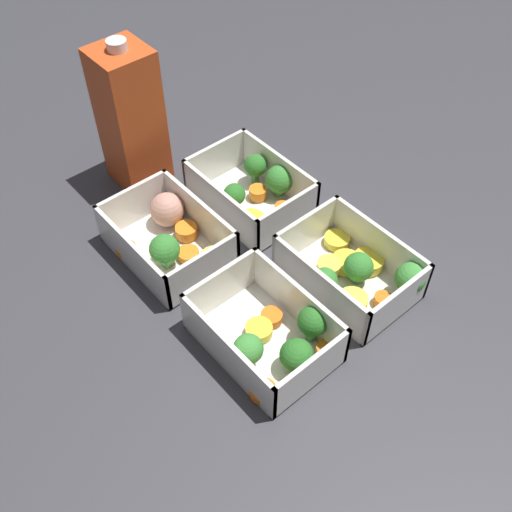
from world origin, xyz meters
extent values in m
plane|color=#38383D|center=(0.00, 0.00, 0.00)|extent=(4.00, 4.00, 0.00)
cube|color=silver|center=(-0.09, -0.06, 0.00)|extent=(0.15, 0.10, 0.00)
cube|color=silver|center=(-0.09, -0.11, 0.03)|extent=(0.15, 0.01, 0.06)
cube|color=silver|center=(-0.09, -0.02, 0.03)|extent=(0.15, 0.01, 0.06)
cube|color=silver|center=(-0.16, -0.06, 0.03)|extent=(0.01, 0.10, 0.06)
cube|color=silver|center=(-0.02, -0.06, 0.03)|extent=(0.00, 0.10, 0.06)
cylinder|color=orange|center=(-0.14, -0.07, 0.01)|extent=(0.03, 0.03, 0.01)
cylinder|color=yellow|center=(-0.09, -0.10, 0.01)|extent=(0.05, 0.05, 0.01)
cylinder|color=#DBC647|center=(-0.12, -0.04, 0.01)|extent=(0.05, 0.05, 0.01)
cylinder|color=#DBC647|center=(-0.06, -0.06, 0.01)|extent=(0.04, 0.04, 0.01)
cylinder|color=#49883F|center=(-0.09, -0.07, 0.01)|extent=(0.01, 0.01, 0.01)
sphere|color=#388433|center=(-0.09, -0.07, 0.03)|extent=(0.03, 0.03, 0.03)
cylinder|color=#519448|center=(-0.15, -0.10, 0.01)|extent=(0.01, 0.01, 0.02)
sphere|color=#42933D|center=(-0.15, -0.10, 0.03)|extent=(0.04, 0.04, 0.04)
cylinder|color=yellow|center=(-0.04, -0.10, 0.01)|extent=(0.04, 0.04, 0.01)
cylinder|color=yellow|center=(-0.07, -0.08, 0.01)|extent=(0.05, 0.05, 0.01)
cylinder|color=#49883F|center=(-0.08, -0.03, 0.01)|extent=(0.01, 0.01, 0.01)
sphere|color=#388433|center=(-0.08, -0.03, 0.03)|extent=(0.03, 0.03, 0.03)
cube|color=silver|center=(0.09, -0.06, 0.00)|extent=(0.15, 0.10, 0.00)
cube|color=silver|center=(0.09, -0.11, 0.03)|extent=(0.15, 0.01, 0.06)
cube|color=silver|center=(0.09, -0.02, 0.03)|extent=(0.15, 0.01, 0.06)
cube|color=silver|center=(0.02, -0.06, 0.03)|extent=(0.00, 0.10, 0.06)
cube|color=silver|center=(0.16, -0.06, 0.03)|extent=(0.01, 0.10, 0.06)
cylinder|color=#407A37|center=(0.11, -0.10, 0.01)|extent=(0.01, 0.01, 0.02)
sphere|color=#2D7228|center=(0.11, -0.10, 0.03)|extent=(0.03, 0.03, 0.03)
cylinder|color=#49883F|center=(0.08, -0.11, 0.01)|extent=(0.01, 0.01, 0.01)
sphere|color=#388433|center=(0.08, -0.11, 0.03)|extent=(0.04, 0.04, 0.04)
cylinder|color=#407A37|center=(0.09, -0.04, 0.01)|extent=(0.01, 0.01, 0.01)
sphere|color=#2D7228|center=(0.09, -0.04, 0.03)|extent=(0.03, 0.03, 0.03)
cylinder|color=orange|center=(0.05, -0.09, 0.01)|extent=(0.03, 0.03, 0.01)
cylinder|color=yellow|center=(0.05, -0.04, 0.01)|extent=(0.04, 0.04, 0.02)
cylinder|color=orange|center=(0.09, -0.08, 0.01)|extent=(0.03, 0.03, 0.01)
cube|color=silver|center=(-0.09, 0.06, 0.00)|extent=(0.15, 0.10, 0.00)
cube|color=silver|center=(-0.09, 0.02, 0.03)|extent=(0.15, 0.01, 0.06)
cube|color=silver|center=(-0.09, 0.11, 0.03)|extent=(0.15, 0.01, 0.06)
cube|color=silver|center=(-0.16, 0.06, 0.03)|extent=(0.01, 0.10, 0.06)
cube|color=silver|center=(-0.02, 0.06, 0.03)|extent=(0.00, 0.10, 0.06)
cylinder|color=orange|center=(-0.13, 0.11, 0.01)|extent=(0.04, 0.04, 0.01)
cylinder|color=orange|center=(-0.07, 0.04, 0.01)|extent=(0.02, 0.02, 0.01)
cylinder|color=#407A37|center=(-0.12, 0.02, 0.01)|extent=(0.01, 0.01, 0.02)
sphere|color=#2D7228|center=(-0.12, 0.02, 0.03)|extent=(0.03, 0.03, 0.03)
cylinder|color=#407A37|center=(-0.13, 0.06, 0.01)|extent=(0.01, 0.01, 0.01)
sphere|color=#2D7228|center=(-0.13, 0.06, 0.03)|extent=(0.04, 0.04, 0.04)
cylinder|color=#519448|center=(-0.10, 0.09, 0.01)|extent=(0.01, 0.01, 0.02)
sphere|color=#42933D|center=(-0.10, 0.09, 0.03)|extent=(0.03, 0.03, 0.03)
cylinder|color=orange|center=(-0.14, 0.02, 0.01)|extent=(0.03, 0.03, 0.01)
cylinder|color=yellow|center=(-0.08, 0.06, 0.01)|extent=(0.03, 0.03, 0.01)
cube|color=silver|center=(0.09, 0.06, 0.00)|extent=(0.15, 0.10, 0.00)
cube|color=silver|center=(0.09, 0.02, 0.03)|extent=(0.15, 0.01, 0.06)
cube|color=silver|center=(0.09, 0.11, 0.03)|extent=(0.15, 0.01, 0.06)
cube|color=silver|center=(0.02, 0.06, 0.03)|extent=(0.00, 0.10, 0.06)
cube|color=silver|center=(0.16, 0.06, 0.03)|extent=(0.01, 0.10, 0.06)
sphere|color=tan|center=(0.13, 0.04, 0.03)|extent=(0.05, 0.05, 0.04)
cylinder|color=#DBC647|center=(0.03, 0.04, 0.01)|extent=(0.05, 0.05, 0.02)
cylinder|color=orange|center=(0.12, 0.11, 0.01)|extent=(0.03, 0.03, 0.01)
cylinder|color=#49883F|center=(0.07, 0.08, 0.01)|extent=(0.01, 0.01, 0.01)
sphere|color=#388433|center=(0.07, 0.08, 0.03)|extent=(0.04, 0.04, 0.04)
cylinder|color=orange|center=(0.06, 0.05, 0.01)|extent=(0.04, 0.04, 0.01)
cylinder|color=orange|center=(0.09, 0.03, 0.01)|extent=(0.04, 0.04, 0.01)
cube|color=#D14C1E|center=(0.23, 0.01, 0.10)|extent=(0.07, 0.07, 0.19)
cylinder|color=white|center=(0.23, 0.01, 0.20)|extent=(0.02, 0.02, 0.01)
camera|label=1|loc=(-0.35, 0.30, 0.55)|focal=42.00mm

